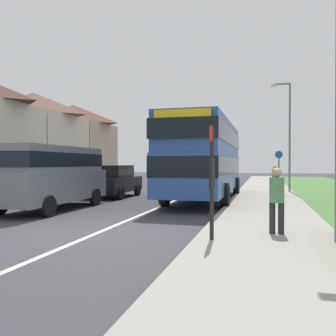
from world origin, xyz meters
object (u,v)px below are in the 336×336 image
object	(u,v)px
pedestrian_at_stop	(277,197)
double_decker_bus	(205,156)
street_lamp_near	(332,66)
street_lamp_mid	(288,129)
pedestrian_walking_away	(275,178)
cycle_route_sign	(279,169)
parked_car_black	(113,180)
bus_stop_sign	(212,174)
parked_van_grey	(52,173)

from	to	relation	value
pedestrian_at_stop	double_decker_bus	bearing A→B (deg)	110.02
street_lamp_near	pedestrian_at_stop	bearing A→B (deg)	150.17
street_lamp_mid	street_lamp_near	bearing A→B (deg)	-90.01
double_decker_bus	pedestrian_walking_away	world-z (taller)	double_decker_bus
pedestrian_walking_away	cycle_route_sign	bearing A→B (deg)	80.44
double_decker_bus	pedestrian_walking_away	distance (m)	4.89
parked_car_black	cycle_route_sign	world-z (taller)	cycle_route_sign
pedestrian_walking_away	double_decker_bus	bearing A→B (deg)	-134.54
parked_car_black	pedestrian_at_stop	world-z (taller)	parked_car_black
parked_car_black	bus_stop_sign	bearing A→B (deg)	-55.65
pedestrian_at_stop	cycle_route_sign	distance (m)	13.19
parked_car_black	pedestrian_walking_away	xyz separation A→B (m)	(8.26, 3.10, 0.06)
cycle_route_sign	street_lamp_near	size ratio (longest dim) A/B	0.38
double_decker_bus	pedestrian_at_stop	bearing A→B (deg)	-69.98
parked_car_black	pedestrian_walking_away	distance (m)	8.82
street_lamp_near	street_lamp_mid	world-z (taller)	street_lamp_mid
pedestrian_walking_away	street_lamp_mid	size ratio (longest dim) A/B	0.25
pedestrian_at_stop	bus_stop_sign	bearing A→B (deg)	-143.13
parked_van_grey	parked_car_black	xyz separation A→B (m)	(0.17, 5.34, -0.51)
double_decker_bus	parked_car_black	bearing A→B (deg)	176.66
pedestrian_at_stop	street_lamp_near	size ratio (longest dim) A/B	0.25
parked_car_black	cycle_route_sign	distance (m)	9.70
pedestrian_at_stop	street_lamp_near	world-z (taller)	street_lamp_near
pedestrian_walking_away	street_lamp_mid	world-z (taller)	street_lamp_mid
pedestrian_at_stop	parked_van_grey	bearing A→B (deg)	158.39
street_lamp_near	parked_van_grey	bearing A→B (deg)	157.36
cycle_route_sign	street_lamp_mid	xyz separation A→B (m)	(0.50, 0.29, 2.39)
double_decker_bus	street_lamp_near	bearing A→B (deg)	-65.26
parked_van_grey	bus_stop_sign	bearing A→B (deg)	-32.32
double_decker_bus	street_lamp_mid	xyz separation A→B (m)	(4.09, 5.19, 1.67)
bus_stop_sign	street_lamp_near	bearing A→B (deg)	9.61
cycle_route_sign	street_lamp_mid	size ratio (longest dim) A/B	0.38
pedestrian_walking_away	parked_van_grey	bearing A→B (deg)	-134.97
pedestrian_at_stop	street_lamp_mid	world-z (taller)	street_lamp_mid
double_decker_bus	street_lamp_near	size ratio (longest dim) A/B	1.57
pedestrian_at_stop	parked_car_black	bearing A→B (deg)	132.88
parked_van_grey	cycle_route_sign	world-z (taller)	cycle_route_sign
pedestrian_at_stop	cycle_route_sign	bearing A→B (deg)	87.48
street_lamp_near	street_lamp_mid	bearing A→B (deg)	89.99
parked_van_grey	pedestrian_at_stop	size ratio (longest dim) A/B	3.26
double_decker_bus	cycle_route_sign	world-z (taller)	double_decker_bus
pedestrian_at_stop	bus_stop_sign	size ratio (longest dim) A/B	0.64
double_decker_bus	bus_stop_sign	world-z (taller)	double_decker_bus
street_lamp_near	pedestrian_walking_away	bearing A→B (deg)	93.54
parked_car_black	cycle_route_sign	bearing A→B (deg)	28.47
parked_car_black	street_lamp_mid	xyz separation A→B (m)	(9.02, 4.91, 2.89)
parked_van_grey	street_lamp_mid	world-z (taller)	street_lamp_mid
double_decker_bus	street_lamp_mid	world-z (taller)	street_lamp_mid
bus_stop_sign	street_lamp_near	xyz separation A→B (m)	(2.47, 0.42, 2.27)
bus_stop_sign	street_lamp_near	distance (m)	3.38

